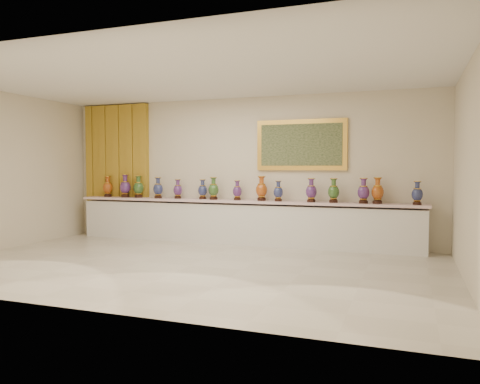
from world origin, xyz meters
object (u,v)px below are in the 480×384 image
(counter, at_px, (239,223))
(vase_2, at_px, (138,188))
(vase_1, at_px, (125,187))
(vase_0, at_px, (108,187))

(counter, distance_m, vase_2, 2.46)
(vase_1, bearing_deg, counter, 0.33)
(counter, bearing_deg, vase_0, 179.71)
(counter, xyz_separation_m, vase_2, (-2.36, -0.00, 0.68))
(vase_0, height_order, vase_2, vase_2)
(counter, relative_size, vase_2, 14.95)
(vase_1, relative_size, vase_2, 1.05)
(counter, relative_size, vase_0, 15.56)
(vase_1, xyz_separation_m, vase_2, (0.33, 0.01, -0.01))
(counter, bearing_deg, vase_2, -179.95)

